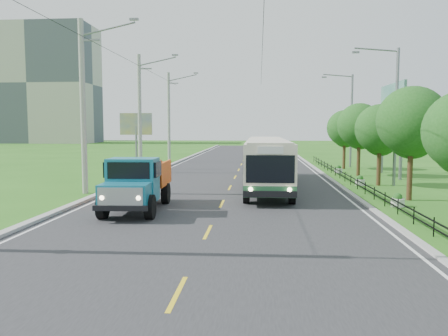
# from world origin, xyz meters

# --- Properties ---
(ground) EXTENTS (240.00, 240.00, 0.00)m
(ground) POSITION_xyz_m (0.00, 0.00, 0.00)
(ground) COLOR #276116
(ground) RESTS_ON ground
(road) EXTENTS (14.00, 120.00, 0.02)m
(road) POSITION_xyz_m (0.00, 20.00, 0.01)
(road) COLOR #28282B
(road) RESTS_ON ground
(curb_left) EXTENTS (0.40, 120.00, 0.15)m
(curb_left) POSITION_xyz_m (-7.20, 20.00, 0.07)
(curb_left) COLOR #9E9E99
(curb_left) RESTS_ON ground
(curb_right) EXTENTS (0.30, 120.00, 0.10)m
(curb_right) POSITION_xyz_m (7.15, 20.00, 0.05)
(curb_right) COLOR #9E9E99
(curb_right) RESTS_ON ground
(edge_line_left) EXTENTS (0.12, 120.00, 0.00)m
(edge_line_left) POSITION_xyz_m (-6.65, 20.00, 0.02)
(edge_line_left) COLOR silver
(edge_line_left) RESTS_ON road
(edge_line_right) EXTENTS (0.12, 120.00, 0.00)m
(edge_line_right) POSITION_xyz_m (6.65, 20.00, 0.02)
(edge_line_right) COLOR silver
(edge_line_right) RESTS_ON road
(centre_dash) EXTENTS (0.12, 2.20, 0.00)m
(centre_dash) POSITION_xyz_m (0.00, 0.00, 0.02)
(centre_dash) COLOR yellow
(centre_dash) RESTS_ON road
(railing_right) EXTENTS (0.04, 40.00, 0.60)m
(railing_right) POSITION_xyz_m (8.00, 14.00, 0.30)
(railing_right) COLOR black
(railing_right) RESTS_ON ground
(pole_near) EXTENTS (3.51, 0.32, 10.00)m
(pole_near) POSITION_xyz_m (-8.26, 9.00, 5.09)
(pole_near) COLOR gray
(pole_near) RESTS_ON ground
(pole_mid) EXTENTS (3.51, 0.32, 10.00)m
(pole_mid) POSITION_xyz_m (-8.26, 21.00, 5.09)
(pole_mid) COLOR gray
(pole_mid) RESTS_ON ground
(pole_far) EXTENTS (3.51, 0.32, 10.00)m
(pole_far) POSITION_xyz_m (-8.26, 33.00, 5.09)
(pole_far) COLOR gray
(pole_far) RESTS_ON ground
(tree_third) EXTENTS (3.60, 3.62, 6.00)m
(tree_third) POSITION_xyz_m (9.86, 8.14, 3.99)
(tree_third) COLOR #382314
(tree_third) RESTS_ON ground
(tree_fourth) EXTENTS (3.24, 3.31, 5.40)m
(tree_fourth) POSITION_xyz_m (9.86, 14.14, 3.59)
(tree_fourth) COLOR #382314
(tree_fourth) RESTS_ON ground
(tree_fifth) EXTENTS (3.48, 3.52, 5.80)m
(tree_fifth) POSITION_xyz_m (9.86, 20.14, 3.85)
(tree_fifth) COLOR #382314
(tree_fifth) RESTS_ON ground
(tree_back) EXTENTS (3.30, 3.36, 5.50)m
(tree_back) POSITION_xyz_m (9.86, 26.14, 3.65)
(tree_back) COLOR #382314
(tree_back) RESTS_ON ground
(streetlight_mid) EXTENTS (3.02, 0.20, 9.07)m
(streetlight_mid) POSITION_xyz_m (10.64, 14.00, 4.90)
(streetlight_mid) COLOR slate
(streetlight_mid) RESTS_ON ground
(streetlight_far) EXTENTS (3.02, 0.20, 9.07)m
(streetlight_far) POSITION_xyz_m (10.64, 28.00, 4.90)
(streetlight_far) COLOR slate
(streetlight_far) RESTS_ON ground
(planter_near) EXTENTS (0.64, 0.64, 0.67)m
(planter_near) POSITION_xyz_m (8.60, 6.00, 0.29)
(planter_near) COLOR silver
(planter_near) RESTS_ON ground
(planter_mid) EXTENTS (0.64, 0.64, 0.67)m
(planter_mid) POSITION_xyz_m (8.60, 14.00, 0.29)
(planter_mid) COLOR silver
(planter_mid) RESTS_ON ground
(planter_far) EXTENTS (0.64, 0.64, 0.67)m
(planter_far) POSITION_xyz_m (8.60, 22.00, 0.29)
(planter_far) COLOR silver
(planter_far) RESTS_ON ground
(billboard_left) EXTENTS (3.00, 0.20, 5.20)m
(billboard_left) POSITION_xyz_m (-9.50, 24.00, 3.87)
(billboard_left) COLOR slate
(billboard_left) RESTS_ON ground
(billboard_right) EXTENTS (0.24, 6.00, 7.30)m
(billboard_right) POSITION_xyz_m (12.30, 20.00, 5.34)
(billboard_right) COLOR slate
(billboard_right) RESTS_ON ground
(apartment_near) EXTENTS (28.00, 14.00, 30.00)m
(apartment_near) POSITION_xyz_m (-55.00, 95.00, 15.00)
(apartment_near) COLOR #B7B2A3
(apartment_near) RESTS_ON ground
(apartment_far) EXTENTS (24.00, 14.00, 26.00)m
(apartment_far) POSITION_xyz_m (-80.00, 120.00, 13.00)
(apartment_far) COLOR #B7B2A3
(apartment_far) RESTS_ON ground
(bus) EXTENTS (2.67, 15.76, 3.04)m
(bus) POSITION_xyz_m (2.35, 12.72, 1.83)
(bus) COLOR #276238
(bus) RESTS_ON ground
(dump_truck) EXTENTS (2.55, 6.01, 2.49)m
(dump_truck) POSITION_xyz_m (-3.76, 4.07, 1.41)
(dump_truck) COLOR #166E88
(dump_truck) RESTS_ON ground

